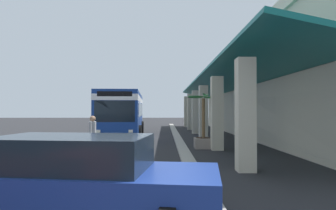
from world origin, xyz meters
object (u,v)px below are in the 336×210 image
object	(u,v)px
transit_bus	(123,111)
potted_palm	(204,136)
pedestrian	(93,135)
parked_sedan_blue	(81,180)

from	to	relation	value
transit_bus	potted_palm	bearing A→B (deg)	34.83
transit_bus	pedestrian	distance (m)	10.63
potted_palm	transit_bus	bearing A→B (deg)	-145.17
parked_sedan_blue	potted_palm	distance (m)	10.96
transit_bus	parked_sedan_blue	bearing A→B (deg)	5.40
transit_bus	parked_sedan_blue	world-z (taller)	transit_bus
transit_bus	potted_palm	world-z (taller)	transit_bus
transit_bus	pedestrian	size ratio (longest dim) A/B	6.70
pedestrian	transit_bus	bearing A→B (deg)	-178.75
potted_palm	pedestrian	bearing A→B (deg)	-54.36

